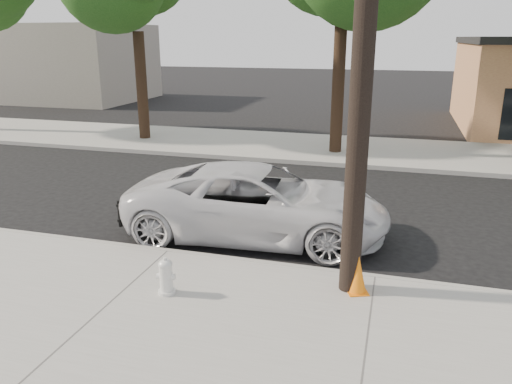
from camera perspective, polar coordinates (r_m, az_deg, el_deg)
ground at (r=11.91m, az=-5.57°, el=-3.33°), size 120.00×120.00×0.00m
near_sidewalk at (r=8.41m, az=-16.59°, el=-12.68°), size 90.00×4.40×0.15m
far_sidewalk at (r=19.73m, az=3.49°, el=5.25°), size 90.00×5.00×0.15m
curb_near at (r=10.11m, az=-9.96°, el=-6.93°), size 90.00×0.12×0.16m
building_far at (r=38.84m, az=-23.15°, el=13.47°), size 14.00×8.00×5.00m
police_cruiser at (r=10.74m, az=0.24°, el=-1.17°), size 5.77×2.99×1.55m
fire_hydrant at (r=8.37m, az=-10.24°, el=-9.55°), size 0.32×0.29×0.60m
traffic_cone at (r=8.43m, az=11.59°, el=-9.27°), size 0.43×0.43×0.64m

